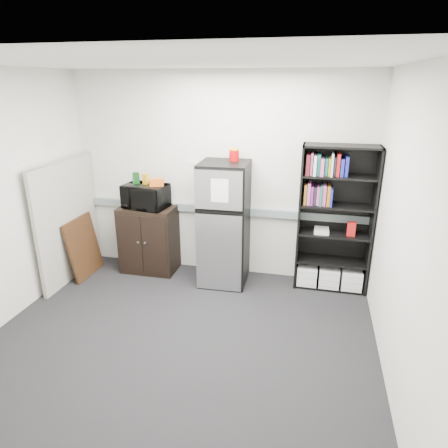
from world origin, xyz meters
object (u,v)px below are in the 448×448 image
Objects in this scene: bookshelf at (335,221)px; refrigerator at (224,224)px; cubicle_partition at (68,220)px; microwave at (146,196)px; cabinet at (149,239)px.

bookshelf is 1.39m from refrigerator.
cubicle_partition is 2.84× the size of microwave.
cubicle_partition is 1.00× the size of refrigerator.
bookshelf is at bearing 9.35° from microwave.
cubicle_partition is at bearing -172.30° from refrigerator.
cubicle_partition reaches higher than microwave.
cubicle_partition is at bearing -149.44° from microwave.
refrigerator is (-1.38, -0.14, -0.11)m from bookshelf.
bookshelf reaches higher than cubicle_partition.
cubicle_partition is 2.08m from refrigerator.
cubicle_partition is (-3.43, -0.49, -0.10)m from bookshelf.
refrigerator is at bearing 9.45° from cubicle_partition.
cubicle_partition is 1.73× the size of cabinet.
bookshelf is at bearing 1.49° from cabinet.
bookshelf is 1.14× the size of cubicle_partition.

